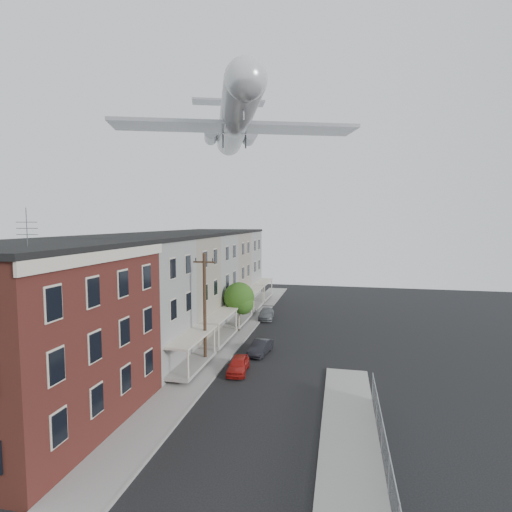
{
  "coord_description": "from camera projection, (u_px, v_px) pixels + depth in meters",
  "views": [
    {
      "loc": [
        4.87,
        -11.56,
        11.49
      ],
      "look_at": [
        0.44,
        9.21,
        9.64
      ],
      "focal_mm": 28.0,
      "sensor_mm": 36.0,
      "label": 1
    }
  ],
  "objects": [
    {
      "name": "car_near",
      "position": [
        238.0,
        365.0,
        30.32
      ],
      "size": [
        1.69,
        3.62,
        1.2
      ],
      "primitive_type": "imported",
      "rotation": [
        0.0,
        0.0,
        0.08
      ],
      "color": "#AD1B16",
      "rests_on": "ground"
    },
    {
      "name": "utility_pole",
      "position": [
        205.0,
        308.0,
        31.57
      ],
      "size": [
        1.8,
        0.26,
        9.0
      ],
      "color": "black",
      "rests_on": "ground"
    },
    {
      "name": "chainlink_fence",
      "position": [
        389.0,
        474.0,
        16.6
      ],
      "size": [
        0.06,
        18.06,
        1.9
      ],
      "color": "gray",
      "rests_on": "ground"
    },
    {
      "name": "row_house_a",
      "position": [
        122.0,
        302.0,
        31.39
      ],
      "size": [
        11.98,
        7.0,
        10.3
      ],
      "color": "#61615F",
      "rests_on": "ground"
    },
    {
      "name": "car_far",
      "position": [
        266.0,
        314.0,
        47.03
      ],
      "size": [
        2.11,
        4.32,
        1.21
      ],
      "primitive_type": "imported",
      "rotation": [
        0.0,
        0.0,
        0.1
      ],
      "color": "slate",
      "rests_on": "ground"
    },
    {
      "name": "row_house_e",
      "position": [
        224.0,
        265.0,
        58.67
      ],
      "size": [
        11.98,
        7.0,
        10.3
      ],
      "color": "#61615F",
      "rests_on": "ground"
    },
    {
      "name": "curb_left",
      "position": [
        242.0,
        343.0,
        37.49
      ],
      "size": [
        0.15,
        62.0,
        0.14
      ],
      "primitive_type": "cube",
      "color": "gray",
      "rests_on": "ground"
    },
    {
      "name": "sidewalk_right",
      "position": [
        351.0,
        476.0,
        17.97
      ],
      "size": [
        3.0,
        26.0,
        0.12
      ],
      "primitive_type": "cube",
      "color": "gray",
      "rests_on": "ground"
    },
    {
      "name": "row_house_c",
      "position": [
        188.0,
        278.0,
        45.03
      ],
      "size": [
        11.98,
        7.0,
        10.3
      ],
      "color": "#61615F",
      "rests_on": "ground"
    },
    {
      "name": "corner_building",
      "position": [
        29.0,
        336.0,
        22.14
      ],
      "size": [
        10.31,
        12.3,
        12.15
      ],
      "color": "#391B12",
      "rests_on": "ground"
    },
    {
      "name": "car_mid",
      "position": [
        260.0,
        347.0,
        34.54
      ],
      "size": [
        1.74,
        3.76,
        1.19
      ],
      "primitive_type": "imported",
      "rotation": [
        0.0,
        0.0,
        -0.14
      ],
      "color": "black",
      "rests_on": "ground"
    },
    {
      "name": "sidewalk_left",
      "position": [
        227.0,
        342.0,
        37.79
      ],
      "size": [
        3.0,
        62.0,
        0.12
      ],
      "primitive_type": "cube",
      "color": "gray",
      "rests_on": "ground"
    },
    {
      "name": "curb_right",
      "position": [
        318.0,
        471.0,
        18.27
      ],
      "size": [
        0.15,
        26.0,
        0.14
      ],
      "primitive_type": "cube",
      "color": "gray",
      "rests_on": "ground"
    },
    {
      "name": "row_house_b",
      "position": [
        161.0,
        288.0,
        38.21
      ],
      "size": [
        11.98,
        7.0,
        10.3
      ],
      "color": "gray",
      "rests_on": "ground"
    },
    {
      "name": "airplane",
      "position": [
        234.0,
        122.0,
        39.37
      ],
      "size": [
        22.84,
        26.15,
        7.59
      ],
      "color": "silver",
      "rests_on": "ground"
    },
    {
      "name": "street_tree",
      "position": [
        240.0,
        299.0,
        41.27
      ],
      "size": [
        3.22,
        3.2,
        5.2
      ],
      "color": "black",
      "rests_on": "ground"
    },
    {
      "name": "row_house_d",
      "position": [
        208.0,
        270.0,
        51.85
      ],
      "size": [
        11.98,
        7.0,
        10.3
      ],
      "color": "gray",
      "rests_on": "ground"
    }
  ]
}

